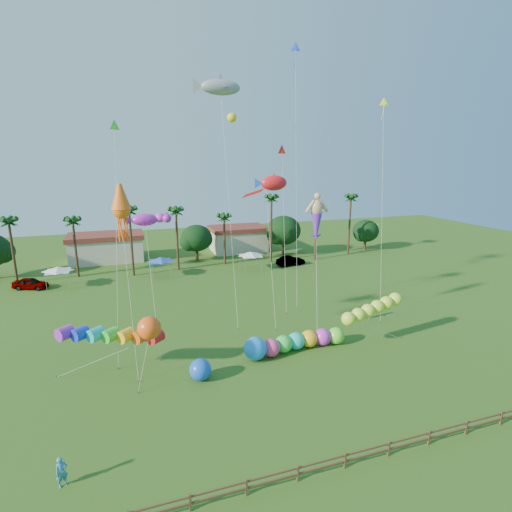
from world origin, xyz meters
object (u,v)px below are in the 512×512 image
object	(u,v)px
car_a	(30,283)
spectator_a	(62,472)
spectator_b	(368,311)
blue_ball	(200,370)
car_b	(291,261)
caterpillar_inflatable	(292,343)

from	to	relation	value
car_a	spectator_a	bearing A→B (deg)	-146.41
spectator_b	car_a	bearing A→B (deg)	-168.19
blue_ball	car_a	bearing A→B (deg)	119.96
car_b	blue_ball	xyz separation A→B (m)	(-21.32, -30.45, 0.10)
spectator_a	car_a	bearing A→B (deg)	75.31
spectator_b	caterpillar_inflatable	bearing A→B (deg)	-114.74
car_a	caterpillar_inflatable	distance (m)	38.97
caterpillar_inflatable	blue_ball	world-z (taller)	caterpillar_inflatable
car_b	spectator_a	bearing A→B (deg)	133.37
spectator_a	car_b	bearing A→B (deg)	24.86
spectator_a	blue_ball	bearing A→B (deg)	14.89
car_b	spectator_b	bearing A→B (deg)	169.03
car_a	car_b	xyz separation A→B (m)	(38.95, -0.14, 0.01)
spectator_b	blue_ball	size ratio (longest dim) A/B	1.03
spectator_a	blue_ball	xyz separation A→B (m)	(9.28, 8.27, 0.01)
car_b	spectator_b	world-z (taller)	spectator_b
caterpillar_inflatable	car_b	bearing A→B (deg)	62.44
car_b	blue_ball	bearing A→B (deg)	136.69
car_b	spectator_a	size ratio (longest dim) A/B	2.74
caterpillar_inflatable	blue_ball	distance (m)	9.23
spectator_b	blue_ball	xyz separation A→B (m)	(-20.20, -6.39, -0.03)
spectator_a	spectator_b	bearing A→B (deg)	-0.38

